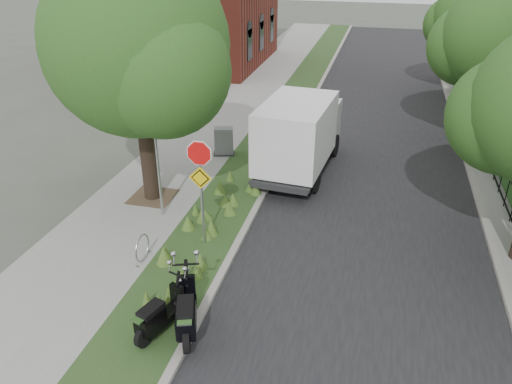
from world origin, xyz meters
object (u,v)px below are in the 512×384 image
scooter_near (158,319)px  utility_cabinet (224,142)px  sign_assembly (200,172)px  scooter_far (187,317)px  box_truck (300,132)px

scooter_near → utility_cabinet: (-1.65, 9.93, 0.11)m
sign_assembly → scooter_near: size_ratio=1.88×
utility_cabinet → scooter_near: bearing=-80.6°
sign_assembly → scooter_far: (0.87, -3.50, -1.74)m
utility_cabinet → box_truck: bearing=-12.1°
scooter_near → box_truck: size_ratio=0.31×
sign_assembly → utility_cabinet: sign_assembly is taller
scooter_near → scooter_far: bearing=12.5°
sign_assembly → scooter_near: bearing=-86.0°
sign_assembly → utility_cabinet: (-1.40, 6.29, -1.69)m
sign_assembly → scooter_far: size_ratio=1.66×
scooter_near → scooter_far: scooter_far is taller
sign_assembly → scooter_far: bearing=-76.0°
box_truck → sign_assembly: bearing=-106.8°
sign_assembly → utility_cabinet: 6.66m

